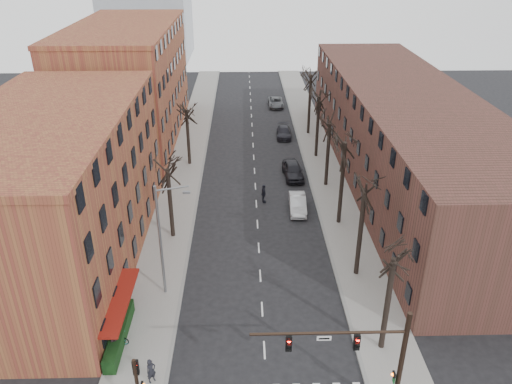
{
  "coord_description": "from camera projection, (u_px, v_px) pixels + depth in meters",
  "views": [
    {
      "loc": [
        -1.16,
        -20.14,
        23.8
      ],
      "look_at": [
        -0.17,
        18.77,
        4.0
      ],
      "focal_mm": 35.0,
      "sensor_mm": 36.0,
      "label": 1
    }
  ],
  "objects": [
    {
      "name": "parked_car_far",
      "position": [
        276.0,
        102.0,
        78.95
      ],
      "size": [
        2.35,
        4.97,
        1.37
      ],
      "primitive_type": "imported",
      "rotation": [
        0.0,
        0.0,
        0.02
      ],
      "color": "#585B60",
      "rests_on": "ground"
    },
    {
      "name": "building_left_near",
      "position": [
        55.0,
        193.0,
        39.04
      ],
      "size": [
        12.0,
        26.0,
        12.0
      ],
      "primitive_type": "cube",
      "color": "brown",
      "rests_on": "ground"
    },
    {
      "name": "signal_pole_left",
      "position": [
        138.0,
        384.0,
        26.57
      ],
      "size": [
        0.47,
        0.44,
        4.4
      ],
      "color": "black",
      "rests_on": "ground"
    },
    {
      "name": "streetlight",
      "position": [
        162.0,
        237.0,
        35.24
      ],
      "size": [
        2.45,
        0.22,
        9.03
      ],
      "color": "slate",
      "rests_on": "ground"
    },
    {
      "name": "bicycle",
      "position": [
        117.0,
        338.0,
        32.5
      ],
      "size": [
        1.76,
        1.02,
        0.88
      ],
      "primitive_type": "imported",
      "rotation": [
        0.0,
        0.0,
        1.29
      ],
      "color": "gray",
      "rests_on": "sidewalk_left"
    },
    {
      "name": "building_left_far",
      "position": [
        129.0,
        84.0,
        64.43
      ],
      "size": [
        12.0,
        28.0,
        14.0
      ],
      "primitive_type": "cube",
      "color": "brown",
      "rests_on": "ground"
    },
    {
      "name": "building_right",
      "position": [
        403.0,
        135.0,
        53.59
      ],
      "size": [
        12.0,
        50.0,
        10.0
      ],
      "primitive_type": "cube",
      "color": "#4F2B25",
      "rests_on": "ground"
    },
    {
      "name": "tree_right_c",
      "position": [
        338.0,
        223.0,
        46.75
      ],
      "size": [
        5.2,
        5.2,
        11.6
      ],
      "primitive_type": null,
      "color": "black",
      "rests_on": "ground"
    },
    {
      "name": "sidewalk_left",
      "position": [
        187.0,
        161.0,
        59.73
      ],
      "size": [
        4.0,
        90.0,
        0.15
      ],
      "primitive_type": "cube",
      "color": "gray",
      "rests_on": "ground"
    },
    {
      "name": "tree_right_d",
      "position": [
        326.0,
        185.0,
        53.88
      ],
      "size": [
        5.2,
        5.2,
        10.0
      ],
      "primitive_type": null,
      "color": "black",
      "rests_on": "ground"
    },
    {
      "name": "signal_mast_arm",
      "position": [
        373.0,
        356.0,
        26.0
      ],
      "size": [
        8.14,
        0.3,
        7.2
      ],
      "color": "black",
      "rests_on": "ground"
    },
    {
      "name": "tree_right_e",
      "position": [
        316.0,
        157.0,
        61.01
      ],
      "size": [
        5.2,
        5.2,
        10.8
      ],
      "primitive_type": null,
      "color": "black",
      "rests_on": "ground"
    },
    {
      "name": "tree_right_a",
      "position": [
        381.0,
        348.0,
        32.5
      ],
      "size": [
        5.2,
        5.2,
        10.0
      ],
      "primitive_type": null,
      "color": "black",
      "rests_on": "ground"
    },
    {
      "name": "tree_right_f",
      "position": [
        308.0,
        134.0,
        68.14
      ],
      "size": [
        5.2,
        5.2,
        11.6
      ],
      "primitive_type": null,
      "color": "black",
      "rests_on": "ground"
    },
    {
      "name": "awning_left",
      "position": [
        125.0,
        331.0,
        33.89
      ],
      "size": [
        1.2,
        7.0,
        0.15
      ],
      "primitive_type": "cube",
      "color": "maroon",
      "rests_on": "ground"
    },
    {
      "name": "hedge",
      "position": [
        119.0,
        334.0,
        32.7
      ],
      "size": [
        0.8,
        6.0,
        1.0
      ],
      "primitive_type": "cube",
      "color": "#153813",
      "rests_on": "sidewalk_left"
    },
    {
      "name": "sidewalk_right",
      "position": [
        320.0,
        159.0,
        60.09
      ],
      "size": [
        4.0,
        90.0,
        0.15
      ],
      "primitive_type": "cube",
      "color": "gray",
      "rests_on": "ground"
    },
    {
      "name": "silver_sedan",
      "position": [
        298.0,
        204.0,
        48.6
      ],
      "size": [
        1.73,
        4.54,
        1.48
      ],
      "primitive_type": "imported",
      "rotation": [
        0.0,
        0.0,
        -0.04
      ],
      "color": "#B6B9BD",
      "rests_on": "ground"
    },
    {
      "name": "pedestrian_a",
      "position": [
        151.0,
        371.0,
        29.5
      ],
      "size": [
        0.72,
        0.69,
        1.65
      ],
      "primitive_type": "imported",
      "rotation": [
        0.0,
        0.0,
        0.7
      ],
      "color": "black",
      "rests_on": "sidewalk_left"
    },
    {
      "name": "parked_car_near",
      "position": [
        293.0,
        170.0,
        55.4
      ],
      "size": [
        2.38,
        5.15,
        1.71
      ],
      "primitive_type": "imported",
      "rotation": [
        0.0,
        0.0,
        0.07
      ],
      "color": "black",
      "rests_on": "ground"
    },
    {
      "name": "pedestrian_crossing",
      "position": [
        264.0,
        194.0,
        50.0
      ],
      "size": [
        0.64,
        1.21,
        1.96
      ],
      "primitive_type": "imported",
      "rotation": [
        0.0,
        0.0,
        1.72
      ],
      "color": "black",
      "rests_on": "ground"
    },
    {
      "name": "tree_left_b",
      "position": [
        190.0,
        165.0,
        58.88
      ],
      "size": [
        5.2,
        5.2,
        9.5
      ],
      "primitive_type": null,
      "color": "black",
      "rests_on": "ground"
    },
    {
      "name": "pedestrian_b",
      "position": [
        114.0,
        342.0,
        31.69
      ],
      "size": [
        0.9,
        0.79,
        1.55
      ],
      "primitive_type": "imported",
      "rotation": [
        0.0,
        0.0,
        3.45
      ],
      "color": "black",
      "rests_on": "sidewalk_left"
    },
    {
      "name": "tree_left_a",
      "position": [
        173.0,
        237.0,
        44.62
      ],
      "size": [
        5.2,
        5.2,
        9.5
      ],
      "primitive_type": null,
      "color": "black",
      "rests_on": "ground"
    },
    {
      "name": "tree_right_b",
      "position": [
        356.0,
        274.0,
        39.62
      ],
      "size": [
        5.2,
        5.2,
        10.8
      ],
      "primitive_type": null,
      "color": "black",
      "rests_on": "ground"
    },
    {
      "name": "parked_car_mid",
      "position": [
        284.0,
        132.0,
        66.84
      ],
      "size": [
        2.09,
        4.73,
        1.35
      ],
      "primitive_type": "imported",
      "rotation": [
        0.0,
        0.0,
        -0.04
      ],
      "color": "black",
      "rests_on": "ground"
    }
  ]
}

